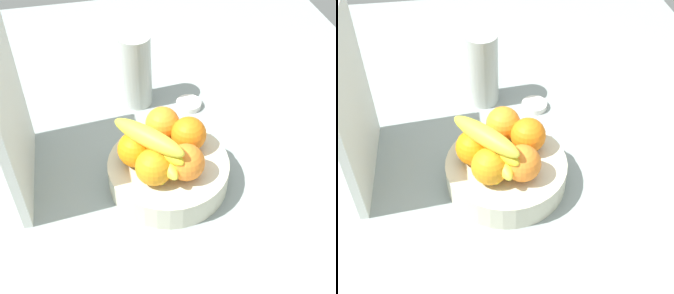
# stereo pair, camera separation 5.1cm
# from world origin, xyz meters

# --- Properties ---
(ground_plane) EXTENTS (1.80, 1.40, 0.03)m
(ground_plane) POSITION_xyz_m (0.00, 0.00, -0.01)
(ground_plane) COLOR gray
(fruit_bowl) EXTENTS (0.26, 0.26, 0.06)m
(fruit_bowl) POSITION_xyz_m (0.00, -0.02, 0.03)
(fruit_bowl) COLOR beige
(fruit_bowl) RESTS_ON ground_plane
(orange_front_left) EXTENTS (0.08, 0.08, 0.08)m
(orange_front_left) POSITION_xyz_m (0.03, -0.07, 0.10)
(orange_front_left) COLOR orange
(orange_front_left) RESTS_ON fruit_bowl
(orange_front_right) EXTENTS (0.08, 0.08, 0.08)m
(orange_front_right) POSITION_xyz_m (0.08, -0.02, 0.10)
(orange_front_right) COLOR orange
(orange_front_right) RESTS_ON fruit_bowl
(orange_center) EXTENTS (0.08, 0.08, 0.08)m
(orange_center) POSITION_xyz_m (0.01, 0.05, 0.10)
(orange_center) COLOR orange
(orange_center) RESTS_ON fruit_bowl
(orange_back_left) EXTENTS (0.08, 0.08, 0.08)m
(orange_back_left) POSITION_xyz_m (-0.04, 0.02, 0.10)
(orange_back_left) COLOR orange
(orange_back_left) RESTS_ON fruit_bowl
(orange_back_right) EXTENTS (0.08, 0.08, 0.08)m
(orange_back_right) POSITION_xyz_m (-0.04, -0.04, 0.10)
(orange_back_right) COLOR orange
(orange_back_right) RESTS_ON fruit_bowl
(banana_bunch) EXTENTS (0.19, 0.14, 0.11)m
(banana_bunch) POSITION_xyz_m (-0.00, 0.01, 0.11)
(banana_bunch) COLOR yellow
(banana_bunch) RESTS_ON fruit_bowl
(cutting_board) EXTENTS (0.28, 0.02, 0.36)m
(cutting_board) POSITION_xyz_m (0.08, 0.28, 0.18)
(cutting_board) COLOR white
(cutting_board) RESTS_ON ground_plane
(thermos_tumbler) EXTENTS (0.08, 0.08, 0.19)m
(thermos_tumbler) POSITION_xyz_m (0.29, -0.00, 0.10)
(thermos_tumbler) COLOR #B4BDB6
(thermos_tumbler) RESTS_ON ground_plane
(jar_lid) EXTENTS (0.07, 0.07, 0.02)m
(jar_lid) POSITION_xyz_m (0.24, -0.13, 0.01)
(jar_lid) COLOR white
(jar_lid) RESTS_ON ground_plane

